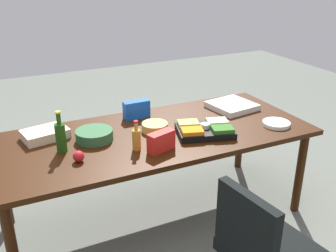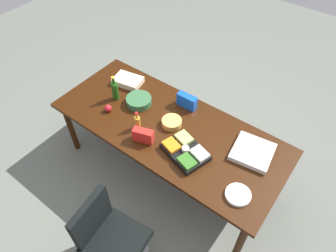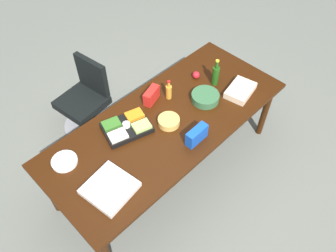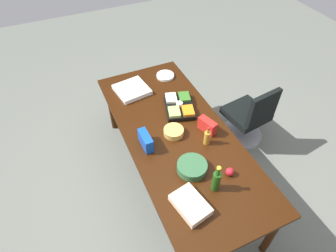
{
  "view_description": "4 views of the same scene",
  "coord_description": "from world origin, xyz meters",
  "px_view_note": "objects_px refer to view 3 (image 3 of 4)",
  "views": [
    {
      "loc": [
        -1.07,
        -2.5,
        2.0
      ],
      "look_at": [
        0.12,
        0.02,
        0.81
      ],
      "focal_mm": 41.16,
      "sensor_mm": 36.0,
      "label": 1
    },
    {
      "loc": [
        1.26,
        -1.67,
        3.09
      ],
      "look_at": [
        0.02,
        -0.04,
        0.83
      ],
      "focal_mm": 32.69,
      "sensor_mm": 36.0,
      "label": 2
    },
    {
      "loc": [
        1.48,
        1.48,
        3.17
      ],
      "look_at": [
        0.06,
        0.07,
        0.81
      ],
      "focal_mm": 36.14,
      "sensor_mm": 36.0,
      "label": 3
    },
    {
      "loc": [
        -1.78,
        0.91,
        2.94
      ],
      "look_at": [
        0.06,
        0.08,
        0.87
      ],
      "focal_mm": 30.71,
      "sensor_mm": 36.0,
      "label": 4
    }
  ],
  "objects_px": {
    "apple_red": "(196,75)",
    "paper_plate_stack": "(65,161)",
    "conference_table": "(167,125)",
    "pizza_box": "(110,188)",
    "chip_bowl": "(169,121)",
    "office_chair": "(86,104)",
    "sheet_cake": "(240,90)",
    "chip_bag_blue": "(197,135)",
    "dressing_bottle": "(169,91)",
    "salad_bowl": "(205,97)",
    "wine_bottle": "(216,75)",
    "chip_bag_red": "(152,95)",
    "veggie_tray": "(127,127)"
  },
  "relations": [
    {
      "from": "pizza_box",
      "to": "chip_bag_blue",
      "type": "bearing_deg",
      "value": 161.58
    },
    {
      "from": "conference_table",
      "to": "office_chair",
      "type": "xyz_separation_m",
      "value": [
        0.21,
        -1.12,
        -0.37
      ]
    },
    {
      "from": "office_chair",
      "to": "chip_bowl",
      "type": "distance_m",
      "value": 1.26
    },
    {
      "from": "chip_bowl",
      "to": "wine_bottle",
      "type": "xyz_separation_m",
      "value": [
        -0.73,
        -0.05,
        0.08
      ]
    },
    {
      "from": "conference_table",
      "to": "chip_bowl",
      "type": "height_order",
      "value": "chip_bowl"
    },
    {
      "from": "dressing_bottle",
      "to": "paper_plate_stack",
      "type": "height_order",
      "value": "dressing_bottle"
    },
    {
      "from": "pizza_box",
      "to": "paper_plate_stack",
      "type": "relative_size",
      "value": 1.64
    },
    {
      "from": "salad_bowl",
      "to": "dressing_bottle",
      "type": "relative_size",
      "value": 1.26
    },
    {
      "from": "office_chair",
      "to": "pizza_box",
      "type": "height_order",
      "value": "office_chair"
    },
    {
      "from": "dressing_bottle",
      "to": "chip_bowl",
      "type": "height_order",
      "value": "dressing_bottle"
    },
    {
      "from": "veggie_tray",
      "to": "wine_bottle",
      "type": "relative_size",
      "value": 1.63
    },
    {
      "from": "dressing_bottle",
      "to": "veggie_tray",
      "type": "bearing_deg",
      "value": 2.31
    },
    {
      "from": "apple_red",
      "to": "wine_bottle",
      "type": "bearing_deg",
      "value": 110.05
    },
    {
      "from": "dressing_bottle",
      "to": "sheet_cake",
      "type": "height_order",
      "value": "dressing_bottle"
    },
    {
      "from": "salad_bowl",
      "to": "dressing_bottle",
      "type": "height_order",
      "value": "dressing_bottle"
    },
    {
      "from": "conference_table",
      "to": "dressing_bottle",
      "type": "bearing_deg",
      "value": -137.86
    },
    {
      "from": "conference_table",
      "to": "apple_red",
      "type": "bearing_deg",
      "value": -161.74
    },
    {
      "from": "paper_plate_stack",
      "to": "wine_bottle",
      "type": "distance_m",
      "value": 1.68
    },
    {
      "from": "salad_bowl",
      "to": "apple_red",
      "type": "relative_size",
      "value": 3.62
    },
    {
      "from": "dressing_bottle",
      "to": "chip_bowl",
      "type": "relative_size",
      "value": 1.07
    },
    {
      "from": "chip_bowl",
      "to": "sheet_cake",
      "type": "relative_size",
      "value": 0.64
    },
    {
      "from": "salad_bowl",
      "to": "chip_bowl",
      "type": "relative_size",
      "value": 1.35
    },
    {
      "from": "chip_bowl",
      "to": "pizza_box",
      "type": "height_order",
      "value": "chip_bowl"
    },
    {
      "from": "chip_bag_red",
      "to": "sheet_cake",
      "type": "relative_size",
      "value": 0.62
    },
    {
      "from": "office_chair",
      "to": "dressing_bottle",
      "type": "distance_m",
      "value": 1.14
    },
    {
      "from": "conference_table",
      "to": "sheet_cake",
      "type": "height_order",
      "value": "sheet_cake"
    },
    {
      "from": "pizza_box",
      "to": "chip_bag_blue",
      "type": "relative_size",
      "value": 1.64
    },
    {
      "from": "conference_table",
      "to": "chip_bag_red",
      "type": "height_order",
      "value": "chip_bag_red"
    },
    {
      "from": "conference_table",
      "to": "chip_bowl",
      "type": "distance_m",
      "value": 0.11
    },
    {
      "from": "paper_plate_stack",
      "to": "wine_bottle",
      "type": "relative_size",
      "value": 0.73
    },
    {
      "from": "chip_bag_red",
      "to": "sheet_cake",
      "type": "bearing_deg",
      "value": 141.74
    },
    {
      "from": "office_chair",
      "to": "salad_bowl",
      "type": "distance_m",
      "value": 1.45
    },
    {
      "from": "chip_bag_red",
      "to": "pizza_box",
      "type": "xyz_separation_m",
      "value": [
        0.92,
        0.49,
        -0.05
      ]
    },
    {
      "from": "sheet_cake",
      "to": "paper_plate_stack",
      "type": "distance_m",
      "value": 1.81
    },
    {
      "from": "chip_bowl",
      "to": "pizza_box",
      "type": "xyz_separation_m",
      "value": [
        0.83,
        0.16,
        -0.01
      ]
    },
    {
      "from": "sheet_cake",
      "to": "salad_bowl",
      "type": "bearing_deg",
      "value": -29.58
    },
    {
      "from": "pizza_box",
      "to": "apple_red",
      "type": "bearing_deg",
      "value": -172.89
    },
    {
      "from": "pizza_box",
      "to": "wine_bottle",
      "type": "bearing_deg",
      "value": 179.57
    },
    {
      "from": "sheet_cake",
      "to": "apple_red",
      "type": "bearing_deg",
      "value": -73.23
    },
    {
      "from": "conference_table",
      "to": "veggie_tray",
      "type": "distance_m",
      "value": 0.4
    },
    {
      "from": "salad_bowl",
      "to": "wine_bottle",
      "type": "height_order",
      "value": "wine_bottle"
    },
    {
      "from": "chip_bag_blue",
      "to": "dressing_bottle",
      "type": "bearing_deg",
      "value": -110.92
    },
    {
      "from": "conference_table",
      "to": "chip_bowl",
      "type": "relative_size",
      "value": 11.99
    },
    {
      "from": "sheet_cake",
      "to": "pizza_box",
      "type": "bearing_deg",
      "value": -2.18
    },
    {
      "from": "conference_table",
      "to": "pizza_box",
      "type": "distance_m",
      "value": 0.87
    },
    {
      "from": "apple_red",
      "to": "chip_bag_red",
      "type": "bearing_deg",
      "value": -8.55
    },
    {
      "from": "apple_red",
      "to": "paper_plate_stack",
      "type": "bearing_deg",
      "value": -2.57
    },
    {
      "from": "office_chair",
      "to": "chip_bag_blue",
      "type": "height_order",
      "value": "chip_bag_blue"
    },
    {
      "from": "office_chair",
      "to": "veggie_tray",
      "type": "xyz_separation_m",
      "value": [
        0.12,
        0.93,
        0.48
      ]
    },
    {
      "from": "chip_bag_red",
      "to": "chip_bag_blue",
      "type": "relative_size",
      "value": 0.91
    }
  ]
}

